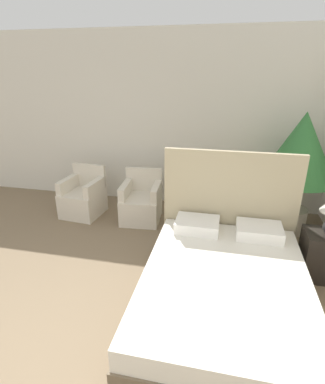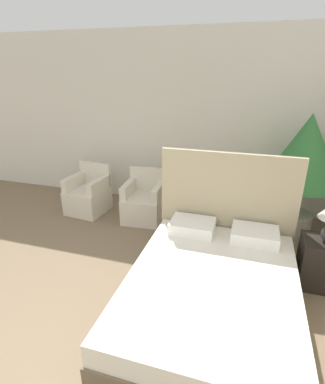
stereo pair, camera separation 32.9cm
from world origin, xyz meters
name	(u,v)px [view 2 (the right image)]	position (x,y,z in m)	size (l,w,h in m)	color
wall_back	(160,122)	(0.00, 3.91, 1.45)	(10.00, 0.06, 2.90)	silver
bed	(213,286)	(1.34, 1.39, 0.27)	(1.64, 2.15, 1.40)	brown
armchair_near_window_left	(88,196)	(-1.02, 3.07, 0.27)	(0.65, 0.67, 0.80)	beige
armchair_near_window_right	(144,203)	(-0.01, 3.07, 0.27)	(0.64, 0.66, 0.80)	beige
potted_palm	(305,157)	(2.26, 3.21, 1.20)	(1.02, 1.02, 1.77)	beige
nightstand	(320,263)	(2.44, 2.11, 0.28)	(0.44, 0.40, 0.57)	black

